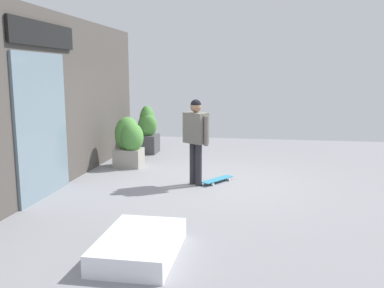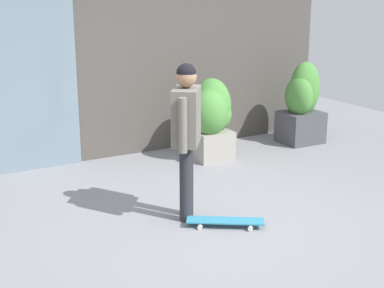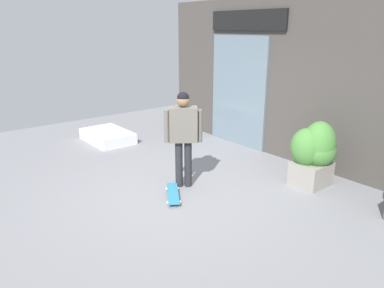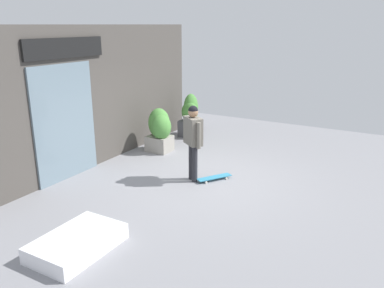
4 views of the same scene
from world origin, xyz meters
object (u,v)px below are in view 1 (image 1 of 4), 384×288
object	(u,v)px
skateboarder	(196,133)
planter_box_right	(129,140)
planter_box_left	(147,131)
skateboard	(217,180)

from	to	relation	value
skateboarder	planter_box_right	size ratio (longest dim) A/B	1.44
planter_box_left	planter_box_right	world-z (taller)	planter_box_left
planter_box_left	planter_box_right	size ratio (longest dim) A/B	1.11
skateboarder	planter_box_left	xyz separation A→B (m)	(3.12, 1.85, -0.42)
skateboarder	planter_box_left	bearing A→B (deg)	66.65
skateboard	planter_box_right	distance (m)	2.58
skateboarder	planter_box_left	world-z (taller)	skateboarder
skateboard	planter_box_left	xyz separation A→B (m)	(2.88, 2.26, 0.56)
skateboard	planter_box_left	bearing A→B (deg)	71.26
skateboard	planter_box_right	bearing A→B (deg)	95.67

